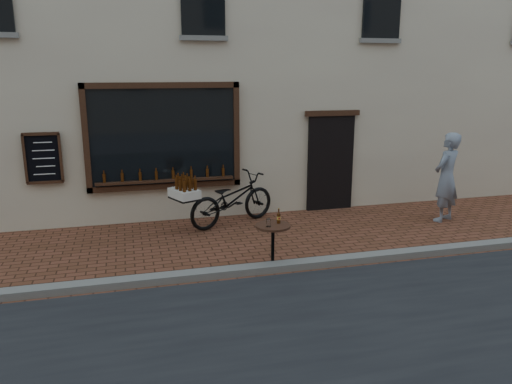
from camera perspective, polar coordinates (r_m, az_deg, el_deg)
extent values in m
plane|color=#5B301D|center=(8.29, 5.39, -9.14)|extent=(90.00, 90.00, 0.00)
cube|color=slate|center=(8.44, 4.93, -8.26)|extent=(90.00, 0.25, 0.12)
cube|color=black|center=(10.72, -10.50, 6.24)|extent=(3.00, 0.06, 2.00)
cube|color=black|center=(10.62, -10.75, 11.90)|extent=(3.24, 0.10, 0.12)
cube|color=black|center=(10.89, -10.25, 0.69)|extent=(3.24, 0.10, 0.12)
cube|color=black|center=(10.70, -18.88, 5.71)|extent=(0.12, 0.10, 2.24)
cube|color=black|center=(10.92, -2.26, 6.60)|extent=(0.12, 0.10, 2.24)
cube|color=black|center=(10.81, -10.26, 1.30)|extent=(2.90, 0.16, 0.05)
cube|color=black|center=(11.75, 8.48, 3.27)|extent=(1.10, 0.10, 2.20)
cube|color=black|center=(11.57, 8.75, 8.90)|extent=(1.30, 0.10, 0.12)
cube|color=black|center=(10.86, -23.16, 3.57)|extent=(0.62, 0.04, 0.92)
cylinder|color=#3D1C07|center=(10.77, -16.92, 1.52)|extent=(0.06, 0.06, 0.19)
cylinder|color=#3D1C07|center=(10.76, -15.03, 1.64)|extent=(0.06, 0.06, 0.19)
cylinder|color=#3D1C07|center=(10.76, -13.13, 1.76)|extent=(0.06, 0.06, 0.19)
cylinder|color=#3D1C07|center=(10.78, -11.23, 1.87)|extent=(0.06, 0.06, 0.19)
cylinder|color=#3D1C07|center=(10.80, -9.34, 1.98)|extent=(0.06, 0.06, 0.19)
cylinder|color=#3D1C07|center=(10.84, -7.46, 2.09)|extent=(0.06, 0.06, 0.19)
cylinder|color=#3D1C07|center=(10.89, -5.60, 2.19)|extent=(0.06, 0.06, 0.19)
cylinder|color=#3D1C07|center=(10.95, -3.75, 2.30)|extent=(0.06, 0.06, 0.19)
cube|color=black|center=(12.11, 14.22, 19.97)|extent=(0.90, 0.06, 1.40)
imported|color=black|center=(10.59, -2.75, -0.82)|extent=(2.20, 1.50, 1.09)
cube|color=black|center=(9.94, -8.17, -0.72)|extent=(0.61, 0.70, 0.04)
cube|color=silver|center=(9.91, -8.19, -0.14)|extent=(0.62, 0.72, 0.17)
cylinder|color=#3D1C07|center=(9.74, -6.97, 0.86)|extent=(0.07, 0.07, 0.23)
cylinder|color=#3D1C07|center=(9.68, -7.58, 0.76)|extent=(0.07, 0.07, 0.23)
cylinder|color=#3D1C07|center=(9.62, -8.20, 0.66)|extent=(0.07, 0.07, 0.23)
cylinder|color=#3D1C07|center=(9.86, -7.41, 1.01)|extent=(0.07, 0.07, 0.23)
cylinder|color=#3D1C07|center=(9.80, -8.02, 0.91)|extent=(0.07, 0.07, 0.23)
cylinder|color=#3D1C07|center=(9.75, -8.63, 0.81)|extent=(0.07, 0.07, 0.23)
cylinder|color=#3D1C07|center=(9.99, -7.84, 1.16)|extent=(0.07, 0.07, 0.23)
cylinder|color=#3D1C07|center=(9.93, -8.45, 1.06)|extent=(0.07, 0.07, 0.23)
cylinder|color=#3D1C07|center=(9.87, -9.06, 0.96)|extent=(0.07, 0.07, 0.23)
cylinder|color=#3D1C07|center=(10.11, -8.27, 1.30)|extent=(0.07, 0.07, 0.23)
cylinder|color=#3D1C07|center=(10.05, -8.86, 1.20)|extent=(0.07, 0.07, 0.23)
cylinder|color=black|center=(8.47, 1.91, -8.47)|extent=(0.42, 0.42, 0.03)
cylinder|color=black|center=(8.34, 1.93, -6.23)|extent=(0.06, 0.06, 0.68)
cylinder|color=black|center=(8.23, 1.95, -3.89)|extent=(0.58, 0.58, 0.04)
cylinder|color=gold|center=(8.28, 2.61, -2.99)|extent=(0.06, 0.06, 0.06)
cylinder|color=white|center=(8.12, 1.43, -3.54)|extent=(0.08, 0.08, 0.13)
imported|color=gray|center=(11.48, 20.93, 1.58)|extent=(0.84, 0.74, 1.94)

